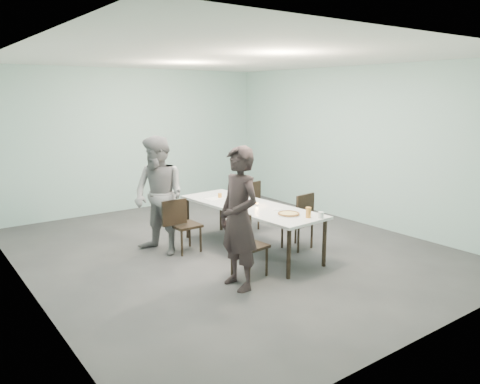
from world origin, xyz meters
TOP-DOWN VIEW (x-y plane):
  - ground at (0.00, 0.00)m, footprint 7.00×7.00m
  - room_shell at (0.00, 0.00)m, footprint 6.02×7.02m
  - table at (0.23, -0.26)m, footprint 1.08×2.66m
  - chair_near_left at (-0.50, -1.10)m, footprint 0.63×0.47m
  - chair_far_left at (-0.69, 0.32)m, footprint 0.61×0.42m
  - chair_near_right at (1.01, -0.60)m, footprint 0.63×0.47m
  - chair_far_right at (0.98, 0.76)m, footprint 0.64×0.49m
  - diner_near at (-0.76, -1.32)m, footprint 0.44×0.67m
  - diner_far at (-0.98, 0.48)m, footprint 0.95×1.08m
  - pizza at (0.31, -1.08)m, footprint 0.34×0.34m
  - side_plate at (0.40, -0.72)m, footprint 0.18×0.18m
  - beer_glass at (0.44, -1.35)m, footprint 0.08×0.08m
  - water_tumbler at (0.56, -1.47)m, footprint 0.08×0.08m
  - tealight at (0.29, -0.36)m, footprint 0.06×0.06m
  - amber_tumbler at (0.14, 0.47)m, footprint 0.07×0.07m
  - menu at (0.04, 0.47)m, footprint 0.31×0.24m

SIDE VIEW (x-z plane):
  - ground at x=0.00m, z-range 0.00..0.00m
  - chair_near_left at x=-0.50m, z-range 0.07..0.94m
  - chair_far_left at x=-0.69m, z-range 0.07..0.94m
  - chair_near_right at x=1.01m, z-range 0.07..0.94m
  - chair_far_right at x=0.98m, z-range 0.07..0.94m
  - table at x=0.23m, z-range 0.32..1.07m
  - menu at x=0.04m, z-range 0.75..0.76m
  - side_plate at x=0.40m, z-range 0.75..0.76m
  - pizza at x=0.31m, z-range 0.75..0.79m
  - tealight at x=0.29m, z-range 0.75..0.79m
  - amber_tumbler at x=0.14m, z-range 0.75..0.83m
  - water_tumbler at x=0.56m, z-range 0.75..0.84m
  - beer_glass at x=0.44m, z-range 0.75..0.90m
  - diner_near at x=-0.76m, z-range 0.00..1.84m
  - diner_far at x=-0.98m, z-range 0.00..1.85m
  - room_shell at x=0.00m, z-range 0.52..3.53m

